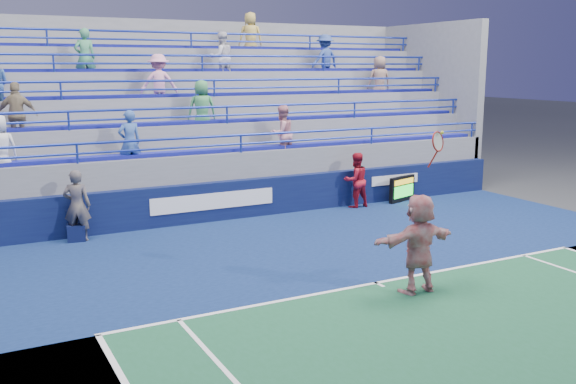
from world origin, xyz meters
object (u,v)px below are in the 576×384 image
serve_speed_board (402,189)px  judge_chair (76,231)px  line_judge (77,206)px  ball_girl (356,180)px  tennis_player (419,243)px

serve_speed_board → judge_chair: bearing=-179.8°
line_judge → ball_girl: line_judge is taller
line_judge → ball_girl: size_ratio=1.06×
judge_chair → tennis_player: bearing=-53.0°
serve_speed_board → ball_girl: size_ratio=0.69×
line_judge → ball_girl: bearing=-158.2°
serve_speed_board → ball_girl: (-1.78, -0.00, 0.43)m
serve_speed_board → ball_girl: bearing=-179.9°
serve_speed_board → line_judge: (-10.02, -0.07, 0.48)m
judge_chair → tennis_player: tennis_player is taller
ball_girl → serve_speed_board: bearing=178.8°
judge_chair → ball_girl: 8.32m
serve_speed_board → ball_girl: 1.83m
serve_speed_board → judge_chair: 10.08m
serve_speed_board → line_judge: bearing=-179.6°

